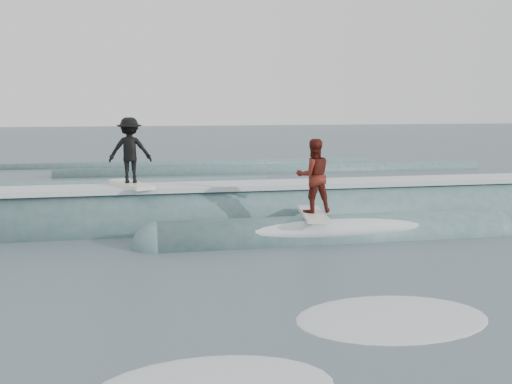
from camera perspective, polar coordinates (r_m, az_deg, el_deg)
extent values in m
plane|color=#3A4F55|center=(11.09, 4.87, -9.46)|extent=(160.00, 160.00, 0.00)
cylinder|color=#395E5F|center=(16.62, -0.66, -3.23)|extent=(20.72, 2.14, 2.14)
cylinder|color=#395E5F|center=(14.98, 7.68, -4.65)|extent=(9.00, 1.26, 1.26)
sphere|color=#395E5F|center=(14.22, -9.85, -5.44)|extent=(1.26, 1.26, 1.26)
sphere|color=#395E5F|center=(16.94, 22.29, -3.66)|extent=(1.26, 1.26, 1.26)
cube|color=silver|center=(16.42, -0.67, 0.67)|extent=(18.00, 1.30, 0.14)
ellipsoid|color=silver|center=(14.91, 7.71, -3.53)|extent=(7.60, 1.30, 0.60)
cube|color=silver|center=(16.15, -12.38, 0.75)|extent=(1.33, 2.05, 0.10)
imported|color=black|center=(16.04, -12.49, 4.11)|extent=(1.19, 0.72, 1.79)
cube|color=silver|center=(14.67, 5.71, -2.19)|extent=(0.81, 2.06, 0.10)
imported|color=#52160F|center=(14.52, 5.77, 1.63)|extent=(0.93, 0.73, 1.87)
ellipsoid|color=silver|center=(9.82, 13.42, -12.16)|extent=(2.98, 2.03, 0.10)
cylinder|color=#395E5F|center=(29.10, 2.27, 1.99)|extent=(22.00, 0.80, 0.80)
cylinder|color=#395E5F|center=(32.40, -6.55, 2.64)|extent=(22.00, 0.60, 0.60)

